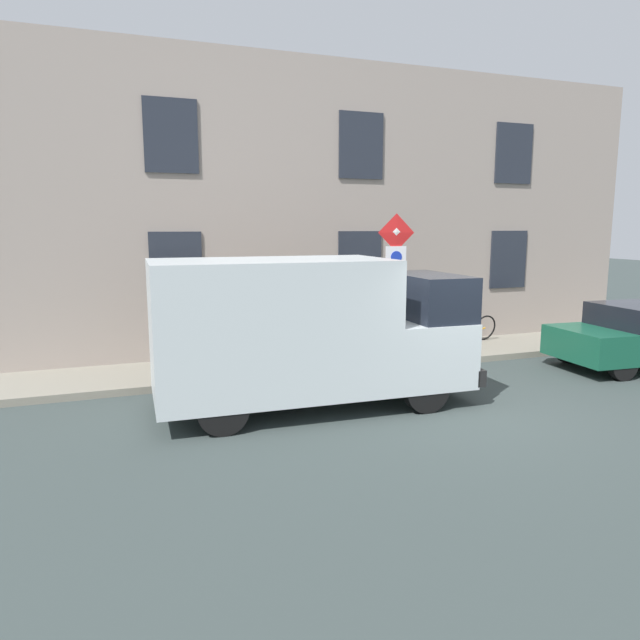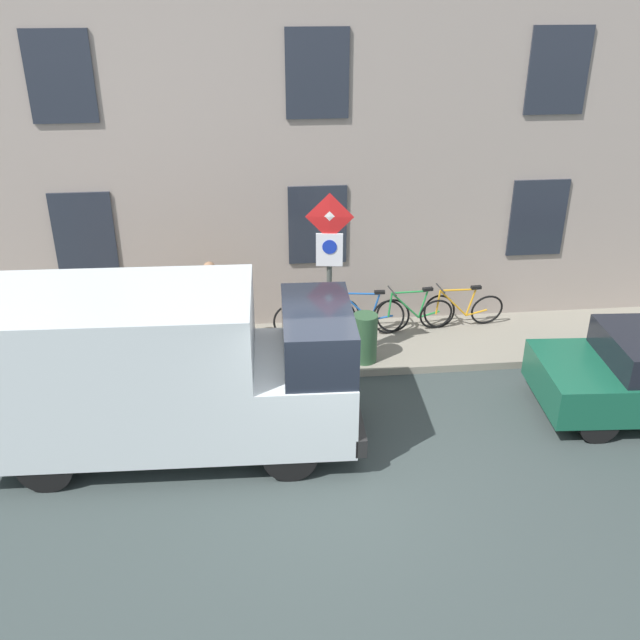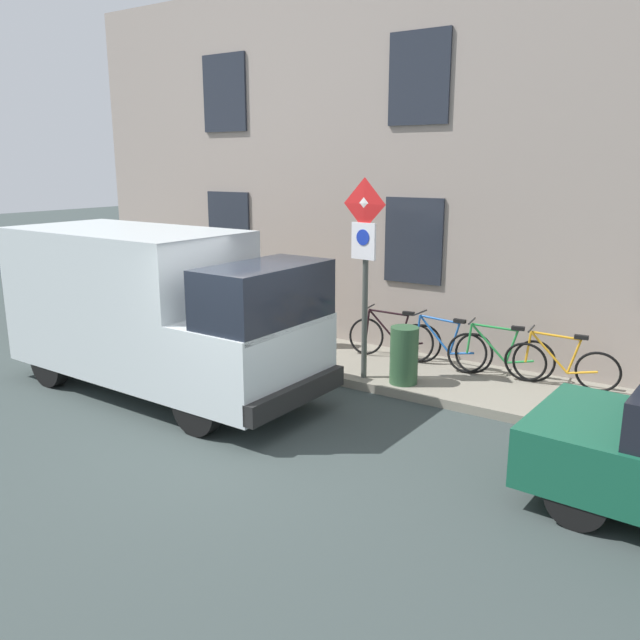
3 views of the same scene
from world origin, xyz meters
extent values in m
plane|color=#333D3B|center=(0.00, 0.00, 0.00)|extent=(80.00, 80.00, 0.00)
cube|color=gray|center=(3.67, 0.00, 0.07)|extent=(2.02, 17.57, 0.14)
cube|color=gray|center=(5.03, 0.00, 3.38)|extent=(0.70, 15.57, 6.76)
cube|color=#232833|center=(4.66, -4.28, 2.16)|extent=(0.06, 1.10, 1.50)
cube|color=#232833|center=(4.66, 0.00, 2.16)|extent=(0.06, 1.10, 1.50)
cube|color=#232833|center=(4.66, 4.28, 2.16)|extent=(0.06, 1.10, 1.50)
cube|color=#232833|center=(4.66, -4.28, 4.87)|extent=(0.06, 1.10, 1.50)
cube|color=#232833|center=(4.66, 0.00, 4.87)|extent=(0.06, 1.10, 1.50)
cube|color=#232833|center=(4.66, 4.28, 4.87)|extent=(0.06, 1.10, 1.50)
cylinder|color=#474C47|center=(2.91, -0.02, 1.64)|extent=(0.09, 0.09, 3.00)
pyramid|color=silver|center=(2.83, -0.01, 2.89)|extent=(0.11, 0.50, 0.50)
pyramid|color=red|center=(2.83, -0.02, 2.89)|extent=(0.10, 0.56, 0.56)
cube|color=white|center=(2.85, -0.02, 2.34)|extent=(0.10, 0.44, 0.56)
cylinder|color=#1933B2|center=(2.82, -0.02, 2.40)|extent=(0.04, 0.24, 0.24)
cube|color=silver|center=(0.98, 3.18, 1.41)|extent=(2.12, 3.86, 2.18)
cube|color=silver|center=(0.90, 0.58, 0.87)|extent=(2.04, 1.46, 1.10)
cube|color=black|center=(0.89, 0.37, 1.77)|extent=(1.95, 1.04, 0.84)
cube|color=black|center=(0.87, -0.17, 0.50)|extent=(2.00, 0.22, 0.28)
cylinder|color=black|center=(1.78, 0.79, 0.38)|extent=(0.24, 0.77, 0.76)
cylinder|color=black|center=(0.03, 0.85, 0.38)|extent=(0.24, 0.77, 0.76)
cylinder|color=black|center=(1.89, 4.12, 0.38)|extent=(0.24, 0.77, 0.76)
cylinder|color=black|center=(0.13, 4.17, 0.38)|extent=(0.24, 0.77, 0.76)
cylinder|color=black|center=(0.42, -3.83, 0.30)|extent=(0.22, 0.61, 0.60)
cylinder|color=black|center=(1.96, -3.93, 0.30)|extent=(0.22, 0.61, 0.60)
torus|color=black|center=(4.08, -2.25, 0.47)|extent=(0.20, 0.67, 0.66)
torus|color=black|center=(4.18, -3.30, 0.47)|extent=(0.20, 0.67, 0.66)
cylinder|color=orange|center=(4.11, -2.59, 0.68)|extent=(0.09, 0.60, 0.60)
cylinder|color=orange|center=(4.12, -2.66, 0.95)|extent=(0.10, 0.73, 0.07)
cylinder|color=orange|center=(4.14, -2.95, 0.66)|extent=(0.05, 0.19, 0.55)
cylinder|color=orange|center=(4.16, -3.09, 0.43)|extent=(0.07, 0.43, 0.12)
cylinder|color=orange|center=(4.08, -2.28, 0.72)|extent=(0.04, 0.09, 0.50)
cube|color=black|center=(4.15, -3.03, 0.97)|extent=(0.10, 0.21, 0.06)
cylinder|color=#262626|center=(4.09, -2.30, 1.02)|extent=(0.46, 0.07, 0.03)
torus|color=black|center=(4.06, -1.31, 0.47)|extent=(0.26, 0.68, 0.65)
torus|color=black|center=(4.20, -2.35, 0.47)|extent=(0.26, 0.68, 0.65)
cylinder|color=#228A3E|center=(4.10, -1.64, 0.68)|extent=(0.12, 0.60, 0.60)
cylinder|color=#228A3E|center=(4.11, -1.72, 0.95)|extent=(0.14, 0.72, 0.07)
cylinder|color=#228A3E|center=(4.15, -2.00, 0.66)|extent=(0.06, 0.19, 0.55)
cylinder|color=#228A3E|center=(4.17, -2.14, 0.43)|extent=(0.10, 0.43, 0.12)
cylinder|color=#228A3E|center=(4.06, -1.33, 0.72)|extent=(0.05, 0.09, 0.50)
cube|color=black|center=(4.16, -2.08, 0.97)|extent=(0.11, 0.21, 0.06)
cylinder|color=#262626|center=(4.06, -1.36, 1.02)|extent=(0.46, 0.09, 0.03)
torus|color=black|center=(4.15, -0.36, 0.47)|extent=(0.20, 0.67, 0.66)
torus|color=black|center=(4.10, -1.41, 0.47)|extent=(0.20, 0.67, 0.66)
cylinder|color=#1C57AE|center=(4.14, -0.70, 0.68)|extent=(0.06, 0.60, 0.60)
cylinder|color=#1C57AE|center=(4.13, -0.77, 0.95)|extent=(0.07, 0.73, 0.07)
cylinder|color=#1C57AE|center=(4.12, -1.06, 0.66)|extent=(0.04, 0.19, 0.55)
cylinder|color=#1C57AE|center=(4.11, -1.20, 0.43)|extent=(0.06, 0.43, 0.12)
cylinder|color=#1C57AE|center=(4.15, -0.38, 0.72)|extent=(0.04, 0.09, 0.50)
cube|color=black|center=(4.12, -1.13, 0.97)|extent=(0.09, 0.20, 0.06)
cylinder|color=#262626|center=(4.15, -0.41, 1.02)|extent=(0.46, 0.05, 0.03)
torus|color=black|center=(4.06, 0.58, 0.47)|extent=(0.24, 0.67, 0.66)
torus|color=black|center=(4.20, -0.46, 0.47)|extent=(0.24, 0.67, 0.66)
cylinder|color=black|center=(4.10, 0.25, 0.68)|extent=(0.11, 0.60, 0.60)
cylinder|color=black|center=(4.11, 0.18, 0.95)|extent=(0.13, 0.73, 0.07)
cylinder|color=black|center=(4.15, -0.11, 0.66)|extent=(0.06, 0.19, 0.55)
cylinder|color=black|center=(4.17, -0.25, 0.43)|extent=(0.09, 0.43, 0.12)
cylinder|color=black|center=(4.06, 0.56, 0.72)|extent=(0.05, 0.09, 0.50)
cube|color=black|center=(4.16, -0.18, 0.97)|extent=(0.11, 0.21, 0.06)
cylinder|color=#262626|center=(4.07, 0.53, 1.02)|extent=(0.46, 0.09, 0.03)
cylinder|color=#262B47|center=(3.75, 1.92, 0.56)|extent=(0.16, 0.16, 0.85)
cylinder|color=#262B47|center=(3.71, 2.10, 0.56)|extent=(0.16, 0.16, 0.85)
cube|color=orange|center=(3.73, 2.01, 1.30)|extent=(0.34, 0.45, 0.62)
sphere|color=#936B4C|center=(3.73, 2.01, 1.75)|extent=(0.22, 0.22, 0.22)
cylinder|color=#2D5133|center=(3.01, -0.68, 0.59)|extent=(0.44, 0.44, 0.90)
camera|label=1|loc=(-7.92, 5.59, 3.01)|focal=32.23mm
camera|label=2|loc=(-7.93, 1.24, 6.36)|focal=39.48mm
camera|label=3|loc=(-5.70, -4.86, 3.48)|focal=36.14mm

